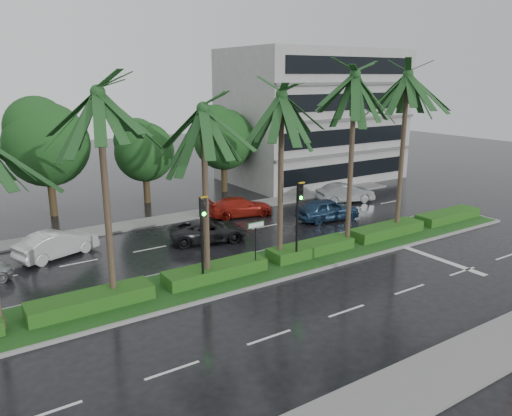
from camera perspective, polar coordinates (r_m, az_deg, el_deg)
ground at (r=25.41m, az=2.47°, el=-7.46°), size 120.00×120.00×0.00m
near_sidewalk at (r=19.01m, az=21.62°, el=-16.59°), size 40.00×2.40×0.12m
far_sidewalk at (r=35.27m, az=-9.02°, el=-1.08°), size 40.00×2.00×0.12m
median at (r=26.14m, az=1.18°, el=-6.61°), size 36.00×4.00×0.15m
hedge at (r=26.00m, az=1.19°, el=-5.85°), size 35.20×1.40×0.60m
lane_markings at (r=26.89m, az=8.30°, el=-6.31°), size 34.00×13.06×0.01m
palm_row at (r=23.69m, az=-1.25°, el=11.36°), size 26.30×4.20×10.41m
signal_median_left at (r=22.66m, az=-6.12°, el=-2.29°), size 0.34×0.42×4.36m
signal_median_right at (r=25.54m, az=4.89°, el=-0.28°), size 0.34×0.42×4.36m
street_sign at (r=24.52m, az=-0.03°, el=-3.00°), size 0.95×0.09×2.60m
bg_trees at (r=39.26m, az=-13.31°, el=7.49°), size 33.12×5.80×8.37m
building at (r=48.31m, az=6.46°, el=10.46°), size 16.00×10.00×12.00m
car_white at (r=29.48m, az=-21.80°, el=-3.83°), size 2.94×4.73×1.47m
car_darkgrey at (r=30.11m, az=-5.50°, el=-2.58°), size 3.35×5.13×1.31m
car_red at (r=35.27m, az=-1.83°, el=0.13°), size 2.83×4.93×1.35m
car_blue at (r=34.61m, az=8.20°, el=-0.16°), size 2.46×4.70×1.52m
car_grey at (r=39.74m, az=10.17°, el=1.70°), size 2.74×4.78×1.49m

